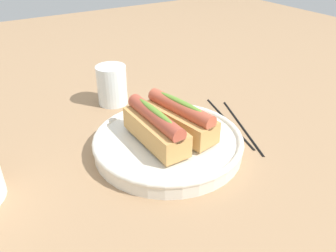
{
  "coord_description": "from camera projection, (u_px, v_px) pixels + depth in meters",
  "views": [
    {
      "loc": [
        -0.44,
        0.27,
        0.36
      ],
      "look_at": [
        0.01,
        -0.01,
        0.05
      ],
      "focal_mm": 36.8,
      "sensor_mm": 36.0,
      "label": 1
    }
  ],
  "objects": [
    {
      "name": "serving_bowl",
      "position": [
        168.0,
        142.0,
        0.63
      ],
      "size": [
        0.27,
        0.27,
        0.03
      ],
      "color": "silver",
      "rests_on": "ground_plane"
    },
    {
      "name": "water_glass",
      "position": [
        111.0,
        88.0,
        0.79
      ],
      "size": [
        0.07,
        0.07,
        0.09
      ],
      "color": "white",
      "rests_on": "ground_plane"
    },
    {
      "name": "chopstick_near",
      "position": [
        228.0,
        121.0,
        0.73
      ],
      "size": [
        0.21,
        0.06,
        0.01
      ],
      "primitive_type": "cylinder",
      "rotation": [
        0.0,
        1.57,
        -0.26
      ],
      "color": "black",
      "rests_on": "ground_plane"
    },
    {
      "name": "hotdog_front",
      "position": [
        180.0,
        118.0,
        0.62
      ],
      "size": [
        0.16,
        0.08,
        0.06
      ],
      "color": "tan",
      "rests_on": "serving_bowl"
    },
    {
      "name": "hotdog_back",
      "position": [
        155.0,
        127.0,
        0.59
      ],
      "size": [
        0.15,
        0.05,
        0.06
      ],
      "color": "tan",
      "rests_on": "serving_bowl"
    },
    {
      "name": "chopstick_far",
      "position": [
        242.0,
        126.0,
        0.71
      ],
      "size": [
        0.21,
        0.08,
        0.01
      ],
      "primitive_type": "cylinder",
      "rotation": [
        0.0,
        1.57,
        -0.37
      ],
      "color": "black",
      "rests_on": "ground_plane"
    },
    {
      "name": "ground_plane",
      "position": [
        168.0,
        153.0,
        0.63
      ],
      "size": [
        2.4,
        2.4,
        0.0
      ],
      "primitive_type": "plane",
      "color": "#9E7A56"
    }
  ]
}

